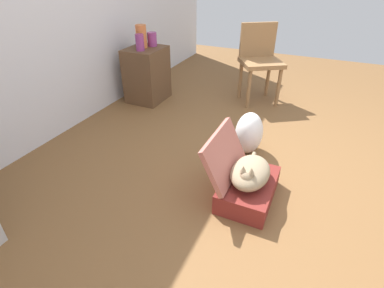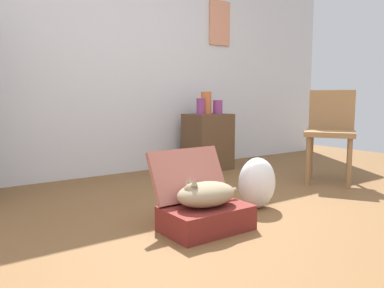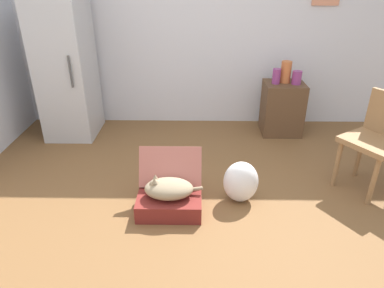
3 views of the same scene
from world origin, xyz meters
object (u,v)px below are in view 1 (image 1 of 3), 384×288
Objects in this scene: vase_tall at (140,42)px; vase_short at (152,39)px; suitcase_base at (248,189)px; chair at (260,59)px; plastic_bag_white at (249,133)px; cat at (250,172)px; side_table at (147,75)px; vase_round at (141,36)px.

vase_tall reaches higher than vase_short.
vase_short is at bearing -3.62° from vase_tall.
suitcase_base is 0.60× the size of chair.
plastic_bag_white is at bearing 15.87° from suitcase_base.
cat is 0.54× the size of chair.
plastic_bag_white is (0.62, 0.18, 0.11)m from suitcase_base.
side_table is at bearing 52.06° from cat.
cat is 2.22m from vase_short.
vase_round reaches higher than cat.
chair is at bearing -60.82° from vase_tall.
side_table reaches higher than cat.
vase_round is at bearing 23.74° from vase_tall.
vase_tall is (1.17, 1.65, 0.66)m from suitcase_base.
chair is (1.24, 0.24, 0.33)m from plastic_bag_white.
plastic_bag_white is 1.64m from side_table.
vase_round is (0.00, 0.03, 0.45)m from side_table.
suitcase_base is at bearing -4.71° from cat.
chair reaches higher than plastic_bag_white.
side_table is at bearing 171.12° from chair.
cat reaches higher than suitcase_base.
vase_round is at bearing 170.54° from chair.
cat is at bearing -127.37° from vase_round.
plastic_bag_white is (0.63, 0.18, -0.04)m from cat.
vase_short is at bearing 49.00° from cat.
cat is at bearing -164.30° from plastic_bag_white.
vase_round is (1.29, 1.70, 0.70)m from suitcase_base.
side_table is 0.42m from vase_short.
side_table is (1.29, 1.67, 0.24)m from suitcase_base.
suitcase_base is 1.11× the size of cat.
cat is 2.11m from side_table.
vase_short is (1.42, 1.63, 0.49)m from cat.
vase_round reaches higher than vase_short.
plastic_bag_white is 2.46× the size of vase_short.
side_table is at bearing 164.32° from vase_short.
cat is 0.76× the size of side_table.
chair is (1.87, 0.42, 0.28)m from cat.
chair is (0.69, -1.23, -0.22)m from vase_tall.
vase_round is 1.43m from chair.
vase_round is at bearing 52.63° from cat.
side_table is (0.67, 1.49, 0.13)m from plastic_bag_white.
plastic_bag_white is 0.60× the size of side_table.
vase_tall is (-0.12, -0.02, 0.41)m from side_table.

